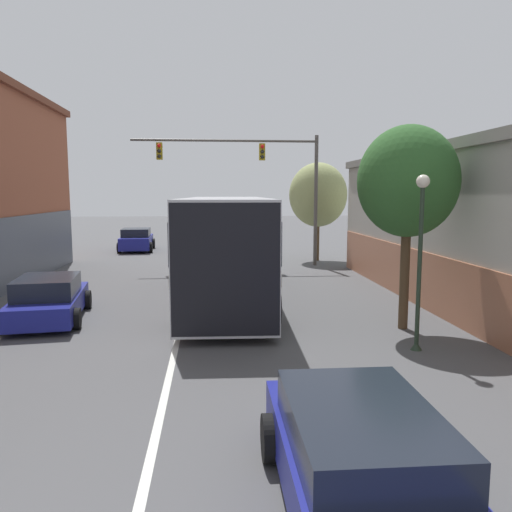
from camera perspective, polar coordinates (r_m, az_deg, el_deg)
lane_center_line at (r=14.66m, az=-8.41°, el=-7.00°), size 0.14×40.48×0.01m
bus at (r=16.49m, az=-3.37°, el=1.42°), size 3.19×10.49×3.43m
hatchback_foreground at (r=5.93m, az=12.47°, el=-22.99°), size 2.01×4.71×1.25m
parked_car_left_near at (r=15.30m, az=-22.59°, el=-4.61°), size 2.32×4.13×1.26m
parked_car_left_mid at (r=32.19m, az=-13.49°, el=1.80°), size 2.23×4.05×1.41m
traffic_signal_gantry at (r=24.58m, az=0.58°, el=9.75°), size 9.02×0.36×6.39m
street_lamp at (r=11.77m, az=18.24°, el=0.29°), size 0.30×0.30×3.98m
street_tree_near at (r=13.52m, az=16.98°, el=8.07°), size 2.61×2.35×5.32m
street_tree_far at (r=26.77m, az=7.11°, el=6.95°), size 3.07×2.77×5.20m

